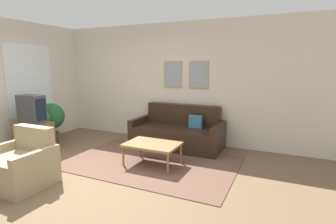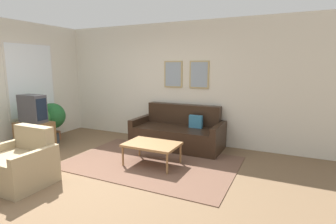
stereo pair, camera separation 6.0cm
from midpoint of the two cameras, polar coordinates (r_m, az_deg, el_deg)
The scene contains 12 objects.
ground_plane at distance 4.40m, azimuth -18.19°, elevation -13.81°, with size 16.00×16.00×0.00m, color brown.
area_rug at distance 4.87m, azimuth -3.21°, elevation -10.88°, with size 3.00×1.99×0.01m.
wall_back at distance 6.24m, azimuth -1.64°, elevation 6.47°, with size 8.00×0.09×2.70m.
wall_left_window at distance 6.43m, azimuth -31.57°, elevation 5.10°, with size 0.08×8.00×2.70m.
couch at distance 5.70m, azimuth 2.56°, elevation -4.57°, with size 1.93×0.90×0.89m.
coffee_table at distance 4.66m, azimuth -3.14°, elevation -7.22°, with size 0.94×0.63×0.40m.
tv_stand at distance 6.04m, azimuth -26.72°, elevation -4.81°, with size 0.70×0.47×0.61m.
tv at distance 5.92m, azimuth -27.15°, elevation 0.67°, with size 0.54×0.28×0.56m.
armchair at distance 4.51m, azimuth -29.11°, elevation -10.08°, with size 0.88×0.76×0.83m.
potted_plant_tall at distance 6.17m, azimuth -26.59°, elevation -1.69°, with size 0.58×0.58×0.93m.
potted_plant_by_window at distance 6.71m, azimuth -23.52°, elevation -1.12°, with size 0.54×0.54×0.85m.
potted_plant_small at distance 6.41m, azimuth -23.66°, elevation -1.07°, with size 0.57×0.57×0.92m.
Camera 2 is at (2.87, -2.86, 1.75)m, focal length 28.00 mm.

